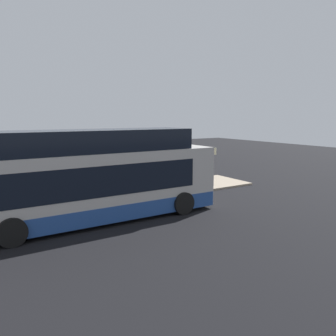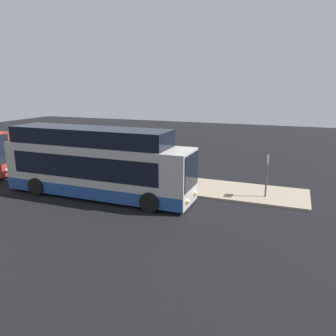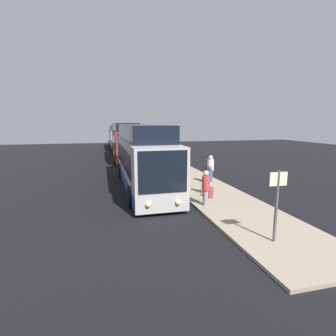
% 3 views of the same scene
% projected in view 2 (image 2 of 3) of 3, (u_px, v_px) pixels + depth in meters
% --- Properties ---
extents(ground, '(80.00, 80.00, 0.00)m').
position_uv_depth(ground, '(123.00, 198.00, 18.76)').
color(ground, black).
extents(platform, '(20.00, 3.58, 0.12)m').
position_uv_depth(platform, '(148.00, 181.00, 21.81)').
color(platform, gray).
rests_on(platform, ground).
extents(bus_lead, '(11.35, 2.74, 3.96)m').
position_uv_depth(bus_lead, '(96.00, 166.00, 18.72)').
color(bus_lead, '#B2ADA8').
rests_on(bus_lead, ground).
extents(passenger_boarding, '(0.70, 0.59, 1.86)m').
position_uv_depth(passenger_boarding, '(140.00, 162.00, 22.61)').
color(passenger_boarding, gray).
rests_on(passenger_boarding, platform).
extents(passenger_waiting, '(0.56, 0.43, 1.73)m').
position_uv_depth(passenger_waiting, '(169.00, 170.00, 20.63)').
color(passenger_waiting, silver).
rests_on(passenger_waiting, platform).
extents(passenger_with_bags, '(0.40, 0.40, 1.72)m').
position_uv_depth(passenger_with_bags, '(190.00, 177.00, 19.22)').
color(passenger_with_bags, gray).
rests_on(passenger_with_bags, platform).
extents(suitcase, '(0.43, 0.25, 0.83)m').
position_uv_depth(suitcase, '(175.00, 182.00, 20.46)').
color(suitcase, maroon).
rests_on(suitcase, platform).
extents(sign_post, '(0.10, 0.64, 2.45)m').
position_uv_depth(sign_post, '(267.00, 171.00, 18.27)').
color(sign_post, '#4C4C51').
rests_on(sign_post, platform).
extents(trash_bin, '(0.44, 0.44, 0.65)m').
position_uv_depth(trash_bin, '(108.00, 177.00, 21.30)').
color(trash_bin, '#593319').
rests_on(trash_bin, platform).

